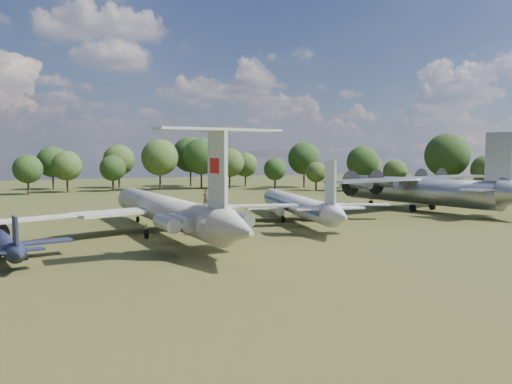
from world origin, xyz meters
name	(u,v)px	position (x,y,z in m)	size (l,w,h in m)	color
ground	(208,235)	(0.00, 0.00, 0.00)	(300.00, 300.00, 0.00)	#243F15
il62_airliner	(165,215)	(-4.74, 2.35, 2.36)	(37.03, 48.14, 4.72)	silver
tu104_jet	(296,208)	(15.74, 5.91, 1.90)	(28.55, 38.06, 3.81)	silver
an12_transport	(417,194)	(42.04, 9.38, 2.84)	(38.57, 43.11, 5.67)	#ABAEB4
small_prop_west	(6,249)	(-21.77, -6.41, 1.17)	(11.74, 16.02, 2.35)	black
person_on_il62	(205,198)	(-4.19, -10.86, 5.53)	(0.59, 0.39, 1.62)	brown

